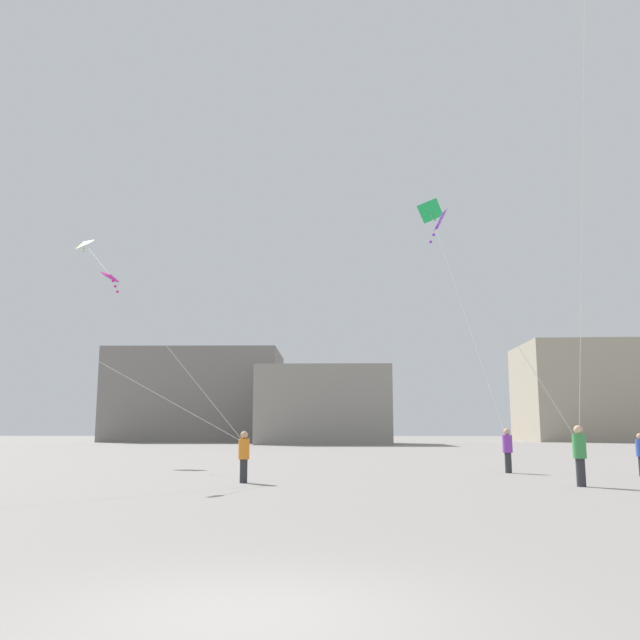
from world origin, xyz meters
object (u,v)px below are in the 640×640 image
(person_in_green, at_px, (580,453))
(kite_lime_diamond, at_px, (85,244))
(building_centre_hall, at_px, (324,406))
(kite_magenta_diamond, at_px, (113,279))
(kite_emerald_delta, at_px, (431,214))
(building_left_hall, at_px, (198,397))
(building_right_hall, at_px, (580,392))
(kite_violet_delta, at_px, (442,226))
(person_in_purple, at_px, (508,448))
(person_in_orange, at_px, (244,454))

(person_in_green, xyz_separation_m, kite_lime_diamond, (-22.38, 16.33, 11.44))
(kite_lime_diamond, distance_m, building_centre_hall, 42.93)
(kite_magenta_diamond, bearing_deg, kite_emerald_delta, 43.59)
(kite_emerald_delta, relative_size, building_left_hall, 0.56)
(person_in_green, distance_m, kite_magenta_diamond, 16.70)
(building_right_hall, bearing_deg, kite_lime_diamond, -129.91)
(kite_lime_diamond, bearing_deg, kite_violet_delta, -42.20)
(person_in_green, relative_size, kite_lime_diamond, 0.11)
(person_in_green, bearing_deg, kite_emerald_delta, 90.73)
(person_in_purple, distance_m, building_left_hall, 71.09)
(kite_violet_delta, xyz_separation_m, kite_lime_diamond, (-18.31, 16.60, 4.21))
(kite_violet_delta, xyz_separation_m, building_right_hall, (30.78, 75.29, -1.44))
(person_in_purple, bearing_deg, building_centre_hall, -162.98)
(kite_violet_delta, height_order, kite_magenta_diamond, kite_violet_delta)
(person_in_purple, height_order, kite_lime_diamond, kite_lime_diamond)
(person_in_green, relative_size, building_centre_hall, 0.12)
(person_in_orange, distance_m, kite_magenta_diamond, 7.86)
(person_in_green, xyz_separation_m, building_right_hall, (26.71, 75.02, 5.79))
(person_in_purple, bearing_deg, building_left_hall, -150.69)
(kite_lime_diamond, height_order, kite_magenta_diamond, kite_lime_diamond)
(building_centre_hall, distance_m, building_right_hall, 40.60)
(kite_emerald_delta, distance_m, building_left_hall, 63.35)
(person_in_green, height_order, kite_emerald_delta, kite_emerald_delta)
(kite_violet_delta, distance_m, kite_magenta_diamond, 11.65)
(kite_emerald_delta, bearing_deg, kite_lime_diamond, 173.99)
(kite_violet_delta, height_order, kite_emerald_delta, kite_emerald_delta)
(kite_emerald_delta, xyz_separation_m, building_centre_hall, (-6.92, 42.18, -9.09))
(person_in_orange, xyz_separation_m, kite_lime_diamond, (-11.79, 15.25, 11.54))
(building_centre_hall, bearing_deg, person_in_purple, -80.23)
(person_in_green, height_order, building_right_hall, building_right_hall)
(building_centre_hall, bearing_deg, kite_lime_diamond, -108.08)
(building_left_hall, distance_m, building_right_hall, 54.09)
(building_left_hall, bearing_deg, kite_violet_delta, -72.19)
(person_in_orange, height_order, kite_violet_delta, kite_violet_delta)
(kite_violet_delta, bearing_deg, kite_magenta_diamond, 169.99)
(kite_lime_diamond, distance_m, building_right_hall, 76.72)
(person_in_purple, relative_size, kite_violet_delta, 0.24)
(person_in_green, height_order, kite_magenta_diamond, kite_magenta_diamond)
(kite_magenta_diamond, distance_m, building_right_hall, 84.55)
(kite_violet_delta, relative_size, kite_magenta_diamond, 1.22)
(kite_magenta_diamond, bearing_deg, person_in_green, -6.43)
(kite_emerald_delta, bearing_deg, building_centre_hall, 99.31)
(person_in_purple, height_order, building_centre_hall, building_centre_hall)
(person_in_orange, distance_m, kite_emerald_delta, 19.92)
(building_centre_hall, relative_size, building_right_hall, 0.90)
(person_in_green, xyz_separation_m, person_in_purple, (-0.67, 6.29, -0.05))
(person_in_purple, xyz_separation_m, building_centre_hall, (-8.62, 50.11, 3.38))
(person_in_purple, height_order, kite_emerald_delta, kite_emerald_delta)
(person_in_orange, xyz_separation_m, person_in_green, (10.59, -1.08, 0.10))
(kite_lime_diamond, bearing_deg, kite_magenta_diamond, -64.71)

